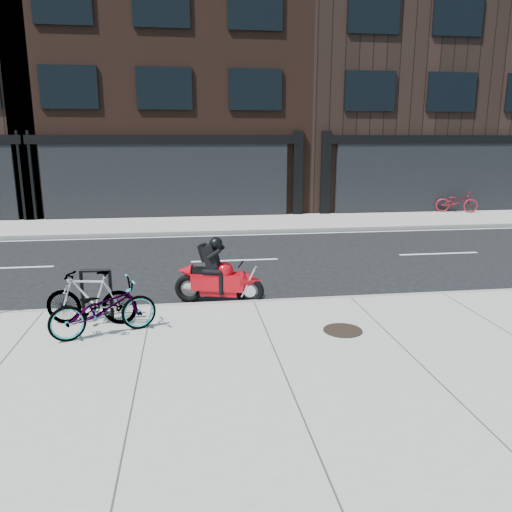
{
  "coord_description": "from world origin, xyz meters",
  "views": [
    {
      "loc": [
        -1.26,
        -11.34,
        3.3
      ],
      "look_at": [
        0.14,
        -1.31,
        0.9
      ],
      "focal_mm": 35.0,
      "sensor_mm": 36.0,
      "label": 1
    }
  ],
  "objects": [
    {
      "name": "sidewalk_near",
      "position": [
        0.0,
        -5.0,
        0.07
      ],
      "size": [
        60.0,
        6.0,
        0.13
      ],
      "primitive_type": "cube",
      "color": "gray",
      "rests_on": "ground"
    },
    {
      "name": "bicycle_rear",
      "position": [
        -2.96,
        -2.81,
        0.61
      ],
      "size": [
        1.65,
        0.71,
        0.96
      ],
      "primitive_type": "imported",
      "rotation": [
        0.0,
        0.0,
        4.55
      ],
      "color": "gray",
      "rests_on": "sidewalk_near"
    },
    {
      "name": "building_center",
      "position": [
        -2.0,
        14.5,
        7.25
      ],
      "size": [
        12.0,
        10.0,
        14.5
      ],
      "primitive_type": "cube",
      "color": "black",
      "rests_on": "ground"
    },
    {
      "name": "bicycle_far",
      "position": [
        10.44,
        9.0,
        0.59
      ],
      "size": [
        1.86,
        1.16,
        0.92
      ],
      "primitive_type": "imported",
      "rotation": [
        0.0,
        0.0,
        1.23
      ],
      "color": "maroon",
      "rests_on": "sidewalk_far"
    },
    {
      "name": "bicycle_front",
      "position": [
        -2.67,
        -3.34,
        0.59
      ],
      "size": [
        1.84,
        1.17,
        0.91
      ],
      "primitive_type": "imported",
      "rotation": [
        0.0,
        0.0,
        1.92
      ],
      "color": "gray",
      "rests_on": "sidewalk_near"
    },
    {
      "name": "building_mideast",
      "position": [
        10.0,
        14.5,
        6.25
      ],
      "size": [
        12.0,
        10.0,
        12.5
      ],
      "primitive_type": "cube",
      "color": "black",
      "rests_on": "ground"
    },
    {
      "name": "sidewalk_far",
      "position": [
        0.0,
        7.75,
        0.07
      ],
      "size": [
        60.0,
        3.5,
        0.13
      ],
      "primitive_type": "cube",
      "color": "gray",
      "rests_on": "ground"
    },
    {
      "name": "motorcycle",
      "position": [
        -0.59,
        -1.62,
        0.56
      ],
      "size": [
        1.82,
        0.83,
        1.39
      ],
      "rotation": [
        0.0,
        0.0,
        -0.28
      ],
      "color": "black",
      "rests_on": "ground"
    },
    {
      "name": "ground",
      "position": [
        0.0,
        0.0,
        0.0
      ],
      "size": [
        120.0,
        120.0,
        0.0
      ],
      "primitive_type": "plane",
      "color": "black",
      "rests_on": "ground"
    },
    {
      "name": "bike_rack",
      "position": [
        -2.9,
        -2.6,
        0.68
      ],
      "size": [
        0.56,
        0.11,
        0.94
      ],
      "rotation": [
        0.0,
        0.0,
        -0.09
      ],
      "color": "black",
      "rests_on": "sidewalk_near"
    },
    {
      "name": "manhole_cover",
      "position": [
        1.28,
        -3.72,
        0.14
      ],
      "size": [
        0.67,
        0.67,
        0.02
      ],
      "primitive_type": "cylinder",
      "rotation": [
        0.0,
        0.0,
        -0.01
      ],
      "color": "black",
      "rests_on": "sidewalk_near"
    }
  ]
}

